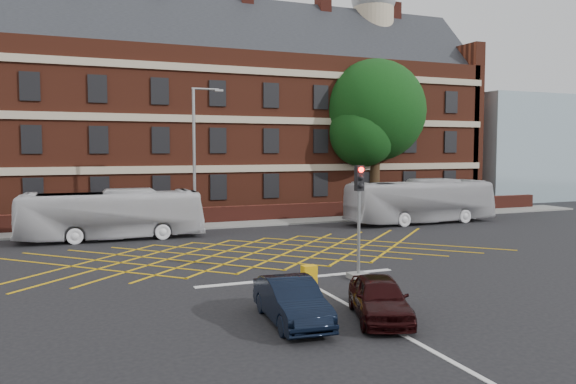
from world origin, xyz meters
name	(u,v)px	position (x,y,z in m)	size (l,w,h in m)	color
ground	(268,261)	(0.00, 0.00, 0.00)	(120.00, 120.00, 0.00)	black
victorian_building	(177,112)	(0.25, 22.00, 7.84)	(51.00, 12.17, 20.40)	#5B2517
boundary_wall	(200,216)	(0.00, 13.00, 0.55)	(56.00, 0.50, 1.10)	#531E16
far_pavement	(204,225)	(0.00, 12.00, 0.06)	(60.00, 3.00, 0.12)	slate
glass_block	(516,148)	(34.00, 21.00, 5.00)	(14.00, 10.00, 10.00)	#99B2BF
box_junction_hatching	(253,253)	(0.00, 2.00, 0.01)	(11.50, 0.12, 0.02)	#CC990C
stop_line	(299,278)	(0.00, -3.50, 0.01)	(8.00, 0.30, 0.02)	silver
centre_line	(391,329)	(0.00, -10.00, 0.01)	(0.15, 14.00, 0.02)	silver
bus_left	(112,215)	(-5.83, 8.69, 1.36)	(2.28, 9.73, 2.71)	silver
bus_right	(421,201)	(13.67, 8.18, 1.45)	(2.44, 10.44, 2.91)	silver
car_navy	(292,301)	(-2.32, -8.50, 0.63)	(1.33, 3.81, 1.25)	black
car_maroon	(379,298)	(0.16, -9.11, 0.62)	(1.47, 3.66, 1.25)	black
deciduous_tree	(374,118)	(14.65, 15.94, 7.37)	(8.11, 8.01, 11.94)	black
traffic_light_near	(359,232)	(2.08, -4.39, 1.76)	(0.70, 0.70, 4.27)	slate
street_lamp	(196,184)	(-1.03, 9.56, 2.86)	(2.25, 1.00, 8.43)	slate
utility_cabinet	(309,279)	(-0.53, -5.68, 0.47)	(0.48, 0.37, 0.95)	#E1A50D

